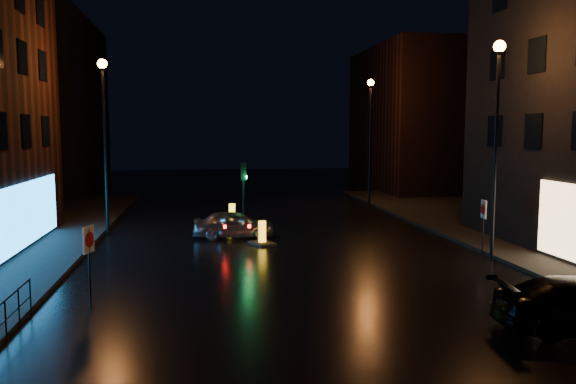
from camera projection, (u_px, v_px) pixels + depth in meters
name	position (u px, v px, depth m)	size (l,w,h in m)	color
ground	(331.00, 323.00, 14.71)	(120.00, 120.00, 0.00)	black
building_far_left	(42.00, 106.00, 45.85)	(8.00, 16.00, 14.00)	black
building_far_right	(417.00, 119.00, 47.81)	(8.00, 14.00, 12.00)	black
street_lamp_lfar	(104.00, 119.00, 26.65)	(0.44, 0.44, 8.37)	black
street_lamp_rnear	(497.00, 116.00, 21.21)	(0.44, 0.44, 8.37)	black
street_lamp_rfar	(370.00, 122.00, 36.92)	(0.44, 0.44, 8.37)	black
traffic_signal	(244.00, 221.00, 28.22)	(1.40, 2.40, 3.45)	black
silver_hatchback	(234.00, 224.00, 26.37)	(1.52, 3.79, 1.29)	#A7A9AF
bollard_near	(262.00, 239.00, 24.85)	(1.22, 1.42, 1.05)	black
bollard_far	(232.00, 220.00, 30.16)	(1.17, 1.46, 1.12)	black
road_sign_left	(89.00, 247.00, 15.93)	(0.23, 0.55, 2.32)	black
road_sign_right	(483.00, 214.00, 22.52)	(0.14, 0.55, 2.25)	black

